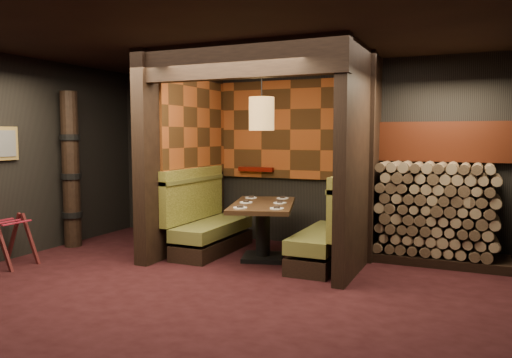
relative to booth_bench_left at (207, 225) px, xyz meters
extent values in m
cube|color=black|center=(0.96, -1.65, -0.41)|extent=(6.50, 5.50, 0.02)
cube|color=black|center=(0.96, -1.65, 2.46)|extent=(6.50, 5.50, 0.02)
cube|color=black|center=(0.96, 1.11, 1.02)|extent=(6.50, 0.02, 2.85)
cube|color=black|center=(-0.39, 0.00, 1.02)|extent=(0.20, 2.20, 2.85)
cube|color=black|center=(2.26, 0.05, 1.02)|extent=(0.15, 2.10, 2.85)
cube|color=black|center=(0.94, -0.95, 2.23)|extent=(2.85, 0.18, 0.44)
cube|color=brown|center=(0.94, 1.06, 1.42)|extent=(2.40, 0.06, 1.55)
cube|color=brown|center=(-0.27, 0.17, 1.45)|extent=(0.04, 1.85, 1.45)
cube|color=#550A04|center=(0.36, 1.00, 0.78)|extent=(0.60, 0.12, 0.07)
cube|color=black|center=(0.11, 0.00, -0.29)|extent=(0.55, 1.60, 0.22)
cube|color=brown|center=(0.11, 0.00, -0.04)|extent=(0.55, 1.60, 0.18)
cube|color=brown|center=(-0.23, 0.00, 0.35)|extent=(0.12, 1.60, 0.78)
cube|color=brown|center=(-0.23, 0.00, 0.70)|extent=(0.15, 1.60, 0.06)
cube|color=black|center=(1.79, 0.00, -0.29)|extent=(0.55, 1.60, 0.22)
cube|color=brown|center=(1.79, 0.00, -0.04)|extent=(0.55, 1.60, 0.18)
cube|color=brown|center=(2.12, 0.00, 0.35)|extent=(0.12, 1.60, 0.78)
cube|color=brown|center=(2.12, 0.00, 0.70)|extent=(0.15, 1.60, 0.06)
cube|color=black|center=(0.96, -0.11, -0.37)|extent=(0.69, 0.69, 0.06)
cylinder|color=black|center=(0.96, -0.11, -0.03)|extent=(0.20, 0.20, 0.74)
cube|color=#3D2816|center=(0.96, -0.11, 0.37)|extent=(1.22, 1.68, 0.06)
cylinder|color=white|center=(0.88, -0.67, 0.40)|extent=(0.18, 0.18, 0.01)
cube|color=black|center=(0.88, -0.67, 0.42)|extent=(0.10, 0.13, 0.02)
cylinder|color=white|center=(1.33, -0.53, 0.40)|extent=(0.18, 0.18, 0.01)
cube|color=black|center=(1.33, -0.53, 0.42)|extent=(0.10, 0.13, 0.02)
cylinder|color=white|center=(0.73, -0.17, 0.40)|extent=(0.18, 0.18, 0.01)
cube|color=black|center=(0.73, -0.17, 0.42)|extent=(0.10, 0.13, 0.02)
cylinder|color=white|center=(1.18, -0.04, 0.40)|extent=(0.18, 0.18, 0.01)
cube|color=black|center=(1.18, -0.04, 0.42)|extent=(0.10, 0.13, 0.02)
cylinder|color=white|center=(0.58, 0.32, 0.40)|extent=(0.18, 0.18, 0.01)
cube|color=black|center=(0.58, 0.32, 0.42)|extent=(0.10, 0.13, 0.02)
cylinder|color=white|center=(1.03, 0.46, 0.40)|extent=(0.18, 0.18, 0.01)
cube|color=black|center=(1.03, 0.46, 0.42)|extent=(0.10, 0.13, 0.02)
cylinder|color=#A1753F|center=(0.96, -0.16, 1.62)|extent=(0.35, 0.35, 0.45)
sphere|color=#FFC672|center=(0.96, -0.16, 1.62)|extent=(0.18, 0.18, 0.18)
cylinder|color=black|center=(0.96, -0.16, 2.15)|extent=(0.02, 0.02, 0.60)
cube|color=olive|center=(-2.26, -1.55, 1.22)|extent=(0.04, 0.36, 0.46)
cube|color=#3F3F3F|center=(-2.23, -1.55, 1.22)|extent=(0.01, 0.27, 0.36)
cube|color=#3E1313|center=(-1.84, -1.99, -0.08)|extent=(0.32, 0.04, 0.72)
cube|color=#3E1313|center=(-2.18, -1.57, -0.08)|extent=(0.32, 0.04, 0.72)
cube|color=#3E1313|center=(-1.84, -1.57, -0.08)|extent=(0.32, 0.04, 0.72)
cube|color=maroon|center=(-2.01, -1.78, 0.19)|extent=(0.05, 0.45, 0.01)
cube|color=maroon|center=(-1.84, -1.78, 0.19)|extent=(0.05, 0.45, 0.01)
cylinder|color=black|center=(-2.09, -0.55, 0.80)|extent=(0.26, 0.26, 2.40)
cylinder|color=black|center=(-2.09, -0.55, 0.10)|extent=(0.31, 0.31, 0.09)
cylinder|color=black|center=(-2.09, -0.55, 0.70)|extent=(0.31, 0.31, 0.09)
cylinder|color=black|center=(-2.09, -0.55, 1.30)|extent=(0.31, 0.31, 0.09)
cube|color=black|center=(3.25, 0.70, -0.34)|extent=(1.73, 0.70, 0.12)
cube|color=brown|center=(3.25, 0.70, 0.34)|extent=(1.73, 0.70, 1.24)
cube|color=maroon|center=(3.25, 1.03, 1.24)|extent=(1.83, 0.10, 0.56)
cube|color=black|center=(2.35, 0.31, 1.02)|extent=(0.08, 0.08, 2.85)
camera|label=1|loc=(3.67, -6.40, 1.34)|focal=35.00mm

